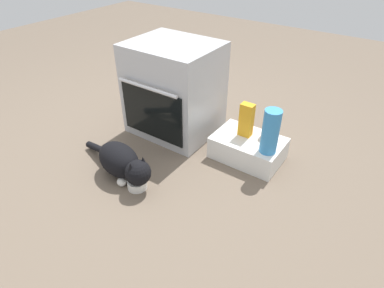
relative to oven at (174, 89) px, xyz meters
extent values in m
plane|color=#6B5B4C|center=(0.05, -0.48, -0.35)|extent=(8.00, 8.00, 0.00)
cube|color=#B7BABF|center=(0.00, 0.00, 0.00)|extent=(0.63, 0.53, 0.70)
cube|color=black|center=(0.00, -0.27, -0.09)|extent=(0.54, 0.01, 0.39)
cylinder|color=silver|center=(0.00, -0.30, 0.13)|extent=(0.51, 0.02, 0.02)
cube|color=white|center=(0.66, -0.01, -0.27)|extent=(0.48, 0.33, 0.16)
cylinder|color=white|center=(0.23, -0.70, -0.32)|extent=(0.12, 0.12, 0.06)
sphere|color=brown|center=(0.23, -0.70, -0.30)|extent=(0.07, 0.07, 0.07)
ellipsoid|color=black|center=(0.05, -0.67, -0.23)|extent=(0.37, 0.28, 0.22)
sphere|color=black|center=(0.26, -0.71, -0.21)|extent=(0.16, 0.16, 0.16)
cone|color=black|center=(0.27, -0.66, -0.15)|extent=(0.06, 0.06, 0.07)
cone|color=black|center=(0.25, -0.75, -0.15)|extent=(0.06, 0.06, 0.07)
cylinder|color=black|center=(-0.23, -0.61, -0.28)|extent=(0.29, 0.10, 0.12)
sphere|color=silver|center=(0.16, -0.63, -0.32)|extent=(0.06, 0.06, 0.06)
sphere|color=silver|center=(0.14, -0.74, -0.32)|extent=(0.06, 0.06, 0.06)
cylinder|color=#D16023|center=(0.75, 0.08, -0.12)|extent=(0.08, 0.08, 0.14)
cube|color=orange|center=(0.61, 0.01, -0.07)|extent=(0.09, 0.06, 0.24)
cylinder|color=#388CD1|center=(0.82, -0.08, -0.04)|extent=(0.11, 0.11, 0.30)
camera|label=1|loc=(1.39, -1.75, 1.05)|focal=30.07mm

